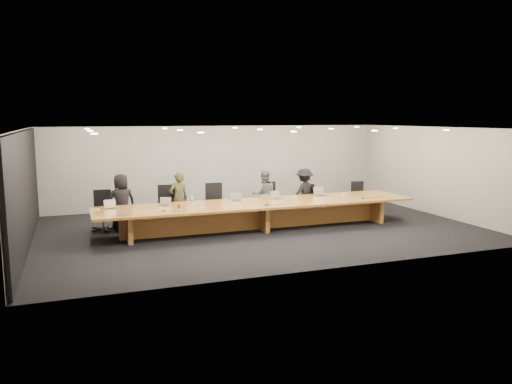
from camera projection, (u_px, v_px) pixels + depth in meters
ground at (260, 229)px, 14.00m from camera, size 12.00×12.00×0.00m
back_wall at (219, 166)px, 17.50m from camera, size 12.00×0.02×2.80m
left_wall_panel at (25, 191)px, 11.76m from camera, size 0.08×7.84×2.74m
conference_table at (260, 210)px, 13.92m from camera, size 9.00×1.80×0.75m
chair_far_left at (103, 210)px, 13.74m from camera, size 0.62×0.62×1.13m
chair_left at (167, 206)px, 14.18m from camera, size 0.73×0.73×1.21m
chair_mid_left at (216, 203)px, 14.67m from camera, size 0.63×0.63×1.20m
chair_mid_right at (272, 200)px, 15.31m from camera, size 0.65×0.65×1.14m
chair_right at (309, 200)px, 15.74m from camera, size 0.60×0.60×1.01m
chair_far_right at (359, 197)px, 16.45m from camera, size 0.60×0.60×1.01m
person_a at (122, 202)px, 13.74m from camera, size 0.84×0.63×1.57m
person_b at (179, 199)px, 14.28m from camera, size 0.63×0.47×1.55m
person_c at (264, 194)px, 15.26m from camera, size 0.89×0.80×1.52m
person_d at (304, 193)px, 15.64m from camera, size 1.09×0.80×1.52m
laptop_a at (112, 204)px, 12.86m from camera, size 0.36×0.31×0.24m
laptop_b at (165, 202)px, 13.33m from camera, size 0.36×0.32×0.23m
laptop_c at (237, 197)px, 14.06m from camera, size 0.36×0.29×0.25m
laptop_d at (277, 195)px, 14.42m from camera, size 0.35×0.29×0.24m
laptop_e at (321, 192)px, 14.97m from camera, size 0.38×0.29×0.28m
water_bottle at (192, 200)px, 13.51m from camera, size 0.09×0.09×0.24m
amber_mug at (179, 206)px, 12.98m from camera, size 0.10×0.10×0.10m
paper_cup_near at (296, 197)px, 14.53m from camera, size 0.11×0.11×0.10m
paper_cup_far at (344, 194)px, 15.08m from camera, size 0.09×0.09×0.08m
notepad at (96, 210)px, 12.73m from camera, size 0.22×0.18×0.01m
lime_gadget at (95, 209)px, 12.74m from camera, size 0.17×0.10×0.03m
av_box at (124, 214)px, 12.10m from camera, size 0.24×0.18×0.03m
mic_left at (164, 211)px, 12.58m from camera, size 0.15×0.15×0.03m
mic_center at (267, 204)px, 13.46m from camera, size 0.17×0.17×0.03m
mic_right at (363, 198)px, 14.54m from camera, size 0.15×0.15×0.03m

